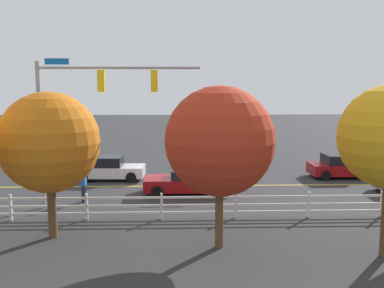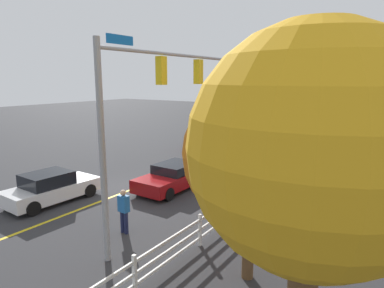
{
  "view_description": "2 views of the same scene",
  "coord_description": "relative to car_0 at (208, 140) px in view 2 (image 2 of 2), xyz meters",
  "views": [
    {
      "loc": [
        -0.46,
        24.8,
        5.84
      ],
      "look_at": [
        -1.22,
        2.09,
        2.74
      ],
      "focal_mm": 40.98,
      "sensor_mm": 36.0,
      "label": 1
    },
    {
      "loc": [
        12.66,
        12.01,
        5.7
      ],
      "look_at": [
        -1.52,
        2.54,
        2.4
      ],
      "focal_mm": 31.49,
      "sensor_mm": 36.0,
      "label": 2
    }
  ],
  "objects": [
    {
      "name": "ground_plane",
      "position": [
        10.83,
        2.04,
        -0.71
      ],
      "size": [
        120.0,
        120.0,
        0.0
      ],
      "primitive_type": "plane",
      "color": "#2D2D30"
    },
    {
      "name": "lane_center_stripe",
      "position": [
        6.83,
        2.04,
        -0.7
      ],
      "size": [
        28.0,
        0.16,
        0.01
      ],
      "primitive_type": "cube",
      "color": "gold",
      "rests_on": "ground_plane"
    },
    {
      "name": "signal_assembly",
      "position": [
        14.67,
        6.31,
        4.24
      ],
      "size": [
        7.56,
        0.38,
        7.01
      ],
      "color": "gray",
      "rests_on": "ground_plane"
    },
    {
      "name": "car_0",
      "position": [
        0.0,
        0.0,
        0.0
      ],
      "size": [
        4.14,
        2.04,
        1.47
      ],
      "rotation": [
        0.0,
        0.0,
        3.15
      ],
      "color": "maroon",
      "rests_on": "ground_plane"
    },
    {
      "name": "car_1",
      "position": [
        9.84,
        3.79,
        -0.05
      ],
      "size": [
        4.57,
        2.06,
        1.34
      ],
      "rotation": [
        0.0,
        0.0,
        -0.01
      ],
      "color": "maroon",
      "rests_on": "ground_plane"
    },
    {
      "name": "car_2",
      "position": [
        14.63,
        0.18,
        -0.01
      ],
      "size": [
        4.33,
        2.07,
        1.45
      ],
      "rotation": [
        0.0,
        0.0,
        3.1
      ],
      "color": "silver",
      "rests_on": "ground_plane"
    },
    {
      "name": "car_3",
      "position": [
        -2.47,
        4.0,
        -0.02
      ],
      "size": [
        3.92,
        1.95,
        1.42
      ],
      "rotation": [
        0.0,
        0.0,
        0.01
      ],
      "color": "slate",
      "rests_on": "ground_plane"
    },
    {
      "name": "pedestrian",
      "position": [
        15.07,
        5.37,
        0.22
      ],
      "size": [
        0.29,
        0.42,
        1.69
      ],
      "rotation": [
        0.0,
        0.0,
        6.21
      ],
      "color": "#191E3F",
      "rests_on": "ground_plane"
    },
    {
      "name": "white_rail_fence",
      "position": [
        7.83,
        8.26,
        -0.1
      ],
      "size": [
        26.1,
        0.1,
        1.15
      ],
      "color": "white",
      "rests_on": "ground_plane"
    },
    {
      "name": "tree_0",
      "position": [
        8.9,
        11.71,
        3.15
      ],
      "size": [
        3.88,
        3.88,
        5.81
      ],
      "color": "brown",
      "rests_on": "ground_plane"
    },
    {
      "name": "tree_1",
      "position": [
        18.73,
        12.89,
        3.99
      ],
      "size": [
        3.56,
        3.56,
        6.52
      ],
      "color": "brown",
      "rests_on": "ground_plane"
    },
    {
      "name": "tree_2",
      "position": [
        15.18,
        10.44,
        2.97
      ],
      "size": [
        3.8,
        3.8,
        5.58
      ],
      "color": "brown",
      "rests_on": "ground_plane"
    },
    {
      "name": "tree_3",
      "position": [
        -0.78,
        11.12,
        3.37
      ],
      "size": [
        4.04,
        4.04,
        6.11
      ],
      "color": "brown",
      "rests_on": "ground_plane"
    }
  ]
}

